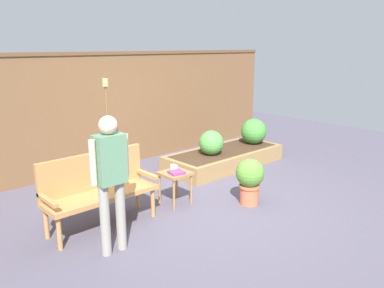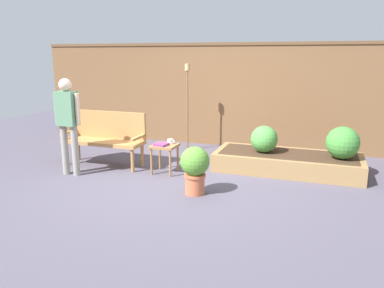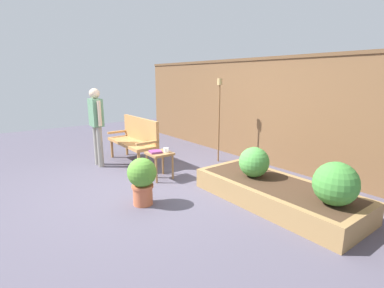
# 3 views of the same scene
# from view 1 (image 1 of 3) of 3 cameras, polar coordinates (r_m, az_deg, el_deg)

# --- Properties ---
(ground_plane) EXTENTS (14.00, 14.00, 0.00)m
(ground_plane) POSITION_cam_1_polar(r_m,az_deg,el_deg) (5.79, 2.16, -8.80)
(ground_plane) COLOR #514C5B
(fence_back) EXTENTS (8.40, 0.14, 2.16)m
(fence_back) POSITION_cam_1_polar(r_m,az_deg,el_deg) (7.49, -11.92, 4.93)
(fence_back) COLOR brown
(fence_back) RESTS_ON ground_plane
(garden_bench) EXTENTS (1.44, 0.48, 0.94)m
(garden_bench) POSITION_cam_1_polar(r_m,az_deg,el_deg) (5.12, -13.69, -5.84)
(garden_bench) COLOR #B77F47
(garden_bench) RESTS_ON ground_plane
(side_table) EXTENTS (0.40, 0.40, 0.48)m
(side_table) POSITION_cam_1_polar(r_m,az_deg,el_deg) (5.69, -2.48, -4.94)
(side_table) COLOR #9E7042
(side_table) RESTS_ON ground_plane
(cup_on_table) EXTENTS (0.13, 0.09, 0.08)m
(cup_on_table) POSITION_cam_1_polar(r_m,az_deg,el_deg) (5.76, -2.70, -3.41)
(cup_on_table) COLOR white
(cup_on_table) RESTS_ON side_table
(book_on_table) EXTENTS (0.24, 0.23, 0.04)m
(book_on_table) POSITION_cam_1_polar(r_m,az_deg,el_deg) (5.59, -2.28, -4.19)
(book_on_table) COLOR #7F3875
(book_on_table) RESTS_ON side_table
(potted_boxwood) EXTENTS (0.41, 0.41, 0.68)m
(potted_boxwood) POSITION_cam_1_polar(r_m,az_deg,el_deg) (5.73, 8.47, -4.99)
(potted_boxwood) COLOR #C66642
(potted_boxwood) RESTS_ON ground_plane
(raised_planter_bed) EXTENTS (2.40, 1.00, 0.30)m
(raised_planter_bed) POSITION_cam_1_polar(r_m,az_deg,el_deg) (7.56, 4.74, -2.05)
(raised_planter_bed) COLOR #997547
(raised_planter_bed) RESTS_ON ground_plane
(shrub_near_bench) EXTENTS (0.45, 0.45, 0.45)m
(shrub_near_bench) POSITION_cam_1_polar(r_m,az_deg,el_deg) (7.16, 2.84, 0.18)
(shrub_near_bench) COLOR brown
(shrub_near_bench) RESTS_ON raised_planter_bed
(shrub_far_corner) EXTENTS (0.52, 0.52, 0.52)m
(shrub_far_corner) POSITION_cam_1_polar(r_m,az_deg,el_deg) (8.06, 9.04, 1.85)
(shrub_far_corner) COLOR brown
(shrub_far_corner) RESTS_ON raised_planter_bed
(tiki_torch) EXTENTS (0.10, 0.10, 1.74)m
(tiki_torch) POSITION_cam_1_polar(r_m,az_deg,el_deg) (6.64, -12.37, 4.61)
(tiki_torch) COLOR brown
(tiki_torch) RESTS_ON ground_plane
(person_by_bench) EXTENTS (0.47, 0.20, 1.56)m
(person_by_bench) POSITION_cam_1_polar(r_m,az_deg,el_deg) (4.29, -11.85, -4.19)
(person_by_bench) COLOR gray
(person_by_bench) RESTS_ON ground_plane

